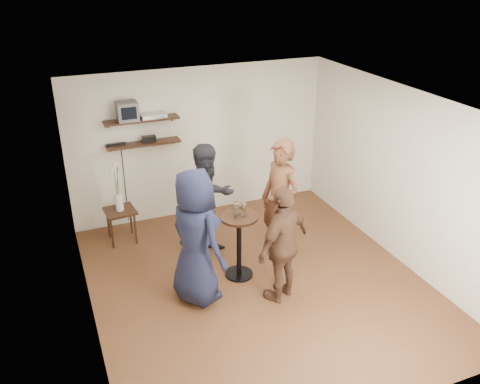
# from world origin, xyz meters

# --- Properties ---
(room) EXTENTS (4.58, 5.08, 2.68)m
(room) POSITION_xyz_m (0.00, 0.00, 1.30)
(room) COLOR #492917
(room) RESTS_ON ground
(shelf_upper) EXTENTS (1.20, 0.25, 0.04)m
(shelf_upper) POSITION_xyz_m (-1.00, 2.38, 1.85)
(shelf_upper) COLOR black
(shelf_upper) RESTS_ON room
(shelf_lower) EXTENTS (1.20, 0.25, 0.04)m
(shelf_lower) POSITION_xyz_m (-1.00, 2.38, 1.45)
(shelf_lower) COLOR black
(shelf_lower) RESTS_ON room
(crt_monitor) EXTENTS (0.32, 0.30, 0.30)m
(crt_monitor) POSITION_xyz_m (-1.21, 2.38, 2.02)
(crt_monitor) COLOR #59595B
(crt_monitor) RESTS_ON shelf_upper
(dvd_deck) EXTENTS (0.40, 0.24, 0.06)m
(dvd_deck) POSITION_xyz_m (-0.80, 2.38, 1.90)
(dvd_deck) COLOR silver
(dvd_deck) RESTS_ON shelf_upper
(radio) EXTENTS (0.22, 0.10, 0.10)m
(radio) POSITION_xyz_m (-0.91, 2.38, 1.52)
(radio) COLOR black
(radio) RESTS_ON shelf_lower
(power_strip) EXTENTS (0.30, 0.05, 0.03)m
(power_strip) POSITION_xyz_m (-1.43, 2.42, 1.48)
(power_strip) COLOR black
(power_strip) RESTS_ON shelf_lower
(side_table) EXTENTS (0.51, 0.51, 0.55)m
(side_table) POSITION_xyz_m (-1.55, 1.93, 0.46)
(side_table) COLOR black
(side_table) RESTS_ON room
(vase_lilies) EXTENTS (0.19, 0.19, 0.89)m
(vase_lilies) POSITION_xyz_m (-1.55, 1.93, 0.83)
(vase_lilies) COLOR silver
(vase_lilies) RESTS_ON side_table
(drinks_table) EXTENTS (0.53, 0.53, 0.97)m
(drinks_table) POSITION_xyz_m (-0.17, 0.30, 0.62)
(drinks_table) COLOR black
(drinks_table) RESTS_ON room
(wine_glass_fl) EXTENTS (0.07, 0.07, 0.21)m
(wine_glass_fl) POSITION_xyz_m (-0.22, 0.27, 1.11)
(wine_glass_fl) COLOR silver
(wine_glass_fl) RESTS_ON drinks_table
(wine_glass_fr) EXTENTS (0.07, 0.07, 0.20)m
(wine_glass_fr) POSITION_xyz_m (-0.10, 0.27, 1.10)
(wine_glass_fr) COLOR silver
(wine_glass_fr) RESTS_ON drinks_table
(wine_glass_bl) EXTENTS (0.06, 0.06, 0.19)m
(wine_glass_bl) POSITION_xyz_m (-0.18, 0.38, 1.10)
(wine_glass_bl) COLOR silver
(wine_glass_bl) RESTS_ON drinks_table
(wine_glass_br) EXTENTS (0.06, 0.06, 0.19)m
(wine_glass_br) POSITION_xyz_m (-0.15, 0.32, 1.10)
(wine_glass_br) COLOR silver
(wine_glass_br) RESTS_ON drinks_table
(person_plaid) EXTENTS (0.63, 0.79, 1.90)m
(person_plaid) POSITION_xyz_m (0.57, 0.52, 0.95)
(person_plaid) COLOR maroon
(person_plaid) RESTS_ON room
(person_dark) EXTENTS (1.01, 0.87, 1.79)m
(person_dark) POSITION_xyz_m (-0.36, 1.04, 0.89)
(person_dark) COLOR black
(person_dark) RESTS_ON room
(person_navy) EXTENTS (0.89, 1.07, 1.87)m
(person_navy) POSITION_xyz_m (-0.88, 0.02, 0.93)
(person_navy) COLOR #161932
(person_navy) RESTS_ON room
(person_brown) EXTENTS (1.03, 0.79, 1.63)m
(person_brown) POSITION_xyz_m (0.18, -0.38, 0.82)
(person_brown) COLOR #4E3021
(person_brown) RESTS_ON room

